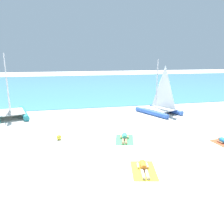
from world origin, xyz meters
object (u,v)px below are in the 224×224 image
sunbather_left (143,167)px  beach_ball (59,137)px  sailboat_blue (160,106)px  towel_middle (125,140)px  sailboat_teal (10,108)px  towel_left (144,170)px  sunbather_middle (125,137)px

sunbather_left → beach_ball: beach_ball is taller
sunbather_left → sailboat_blue: bearing=74.8°
sailboat_blue → towel_middle: 7.72m
sailboat_teal → beach_ball: (4.01, -6.42, -0.64)m
sailboat_blue → towel_left: bearing=-142.0°
beach_ball → sailboat_blue: bearing=28.3°
towel_middle → sailboat_teal: bearing=137.5°
towel_left → towel_middle: bearing=86.5°
sailboat_teal → sunbather_left: bearing=-69.4°
beach_ball → sunbather_middle: bearing=-12.3°
sailboat_blue → towel_left: size_ratio=2.57×
towel_left → sunbather_middle: (0.27, 4.11, 0.13)m
sailboat_teal → towel_left: size_ratio=2.83×
sailboat_blue → beach_ball: (-9.03, -4.87, -0.57)m
beach_ball → sunbather_left: bearing=-52.5°
sailboat_teal → towel_left: sailboat_teal is taller
sailboat_teal → beach_ball: size_ratio=16.93×
sunbather_left → sunbather_middle: bearing=99.4°
towel_left → sunbather_middle: bearing=86.3°
sunbather_middle → sunbather_left: bearing=-77.7°
sunbather_middle → sailboat_blue: bearing=64.9°
towel_middle → sunbather_middle: (0.02, 0.06, 0.13)m
sailboat_blue → sunbather_middle: size_ratio=3.16×
sailboat_blue → beach_ball: size_ratio=15.39×
sunbather_middle → beach_ball: bearing=-176.5°
sailboat_teal → towel_middle: size_ratio=2.83×
towel_left → beach_ball: size_ratio=5.99×
beach_ball → sailboat_teal: bearing=122.0°
towel_left → sunbather_left: bearing=77.0°
sunbather_left → sailboat_teal: bearing=137.5°
sailboat_teal → sunbather_middle: bearing=-56.2°
towel_left → sunbather_left: 0.14m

